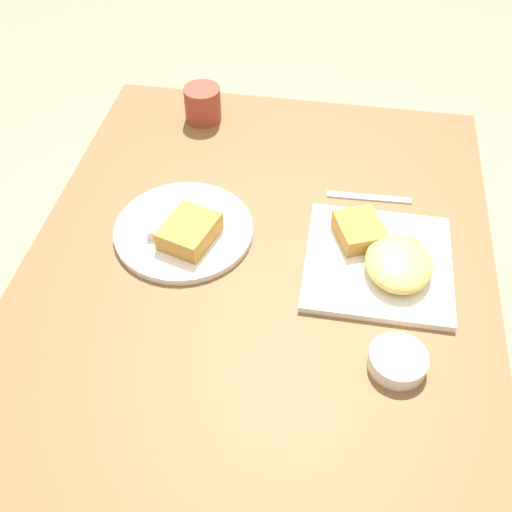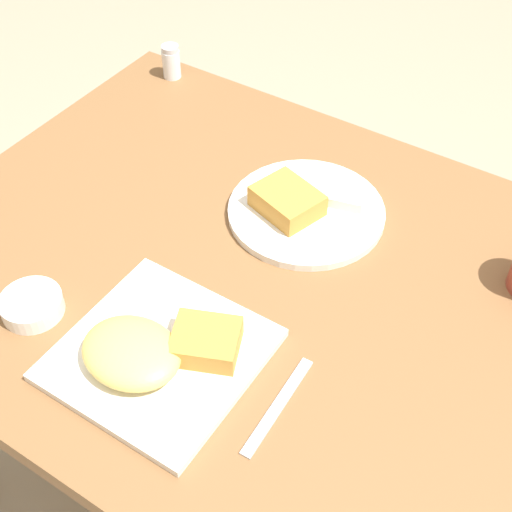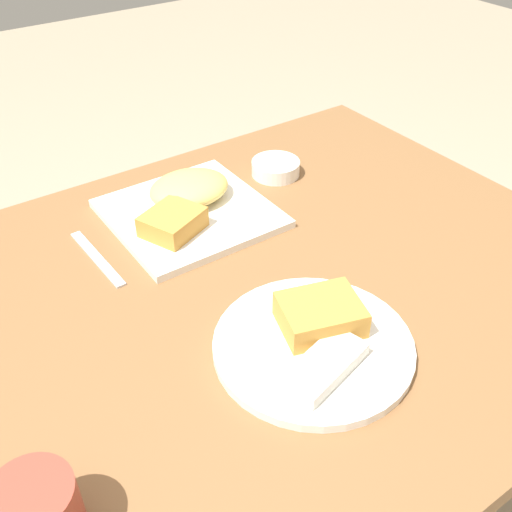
{
  "view_description": "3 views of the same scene",
  "coord_description": "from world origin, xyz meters",
  "px_view_note": "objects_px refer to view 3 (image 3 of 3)",
  "views": [
    {
      "loc": [
        -0.76,
        -0.12,
        1.55
      ],
      "look_at": [
        -0.02,
        0.0,
        0.74
      ],
      "focal_mm": 42.0,
      "sensor_mm": 36.0,
      "label": 1
    },
    {
      "loc": [
        0.46,
        -0.65,
        1.55
      ],
      "look_at": [
        0.03,
        0.0,
        0.74
      ],
      "focal_mm": 50.0,
      "sensor_mm": 36.0,
      "label": 2
    },
    {
      "loc": [
        0.42,
        0.58,
        1.31
      ],
      "look_at": [
        0.02,
        -0.0,
        0.77
      ],
      "focal_mm": 42.0,
      "sensor_mm": 36.0,
      "label": 3
    }
  ],
  "objects_px": {
    "sauce_ramekin": "(276,167)",
    "butter_knife": "(97,258)",
    "plate_oval_far": "(316,340)",
    "plate_square_near": "(187,205)"
  },
  "relations": [
    {
      "from": "plate_oval_far",
      "to": "butter_knife",
      "type": "distance_m",
      "value": 0.39
    },
    {
      "from": "plate_square_near",
      "to": "plate_oval_far",
      "type": "xyz_separation_m",
      "value": [
        0.02,
        0.38,
        -0.01
      ]
    },
    {
      "from": "plate_square_near",
      "to": "plate_oval_far",
      "type": "bearing_deg",
      "value": 87.02
    },
    {
      "from": "plate_square_near",
      "to": "butter_knife",
      "type": "relative_size",
      "value": 1.53
    },
    {
      "from": "plate_oval_far",
      "to": "butter_knife",
      "type": "relative_size",
      "value": 1.55
    },
    {
      "from": "sauce_ramekin",
      "to": "butter_knife",
      "type": "height_order",
      "value": "sauce_ramekin"
    },
    {
      "from": "sauce_ramekin",
      "to": "butter_knife",
      "type": "xyz_separation_m",
      "value": [
        0.4,
        0.06,
        -0.01
      ]
    },
    {
      "from": "plate_square_near",
      "to": "butter_knife",
      "type": "height_order",
      "value": "plate_square_near"
    },
    {
      "from": "plate_oval_far",
      "to": "sauce_ramekin",
      "type": "xyz_separation_m",
      "value": [
        -0.23,
        -0.41,
        0.0
      ]
    },
    {
      "from": "sauce_ramekin",
      "to": "butter_knife",
      "type": "bearing_deg",
      "value": 8.24
    }
  ]
}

